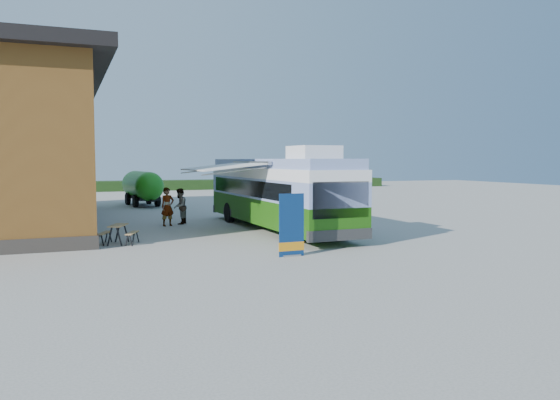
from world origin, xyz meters
name	(u,v)px	position (x,y,z in m)	size (l,w,h in m)	color
ground	(270,240)	(0.00, 0.00, 0.00)	(100.00, 100.00, 0.00)	#BCB7AD
hedge	(217,184)	(8.00, 38.00, 0.50)	(40.00, 3.00, 1.00)	#264419
bus	(277,191)	(1.42, 2.85, 1.77)	(2.83, 12.12, 3.71)	#236911
awning	(226,171)	(-1.01, 2.65, 2.69)	(2.87, 4.56, 0.53)	white
banner	(292,231)	(-0.64, -3.79, 0.85)	(0.90, 0.19, 2.07)	navy
picnic_table	(118,230)	(-5.70, 1.01, 0.55)	(1.62, 1.53, 0.73)	#AB8350
person_a	(168,207)	(-2.98, 6.03, 0.92)	(0.67, 0.44, 1.85)	#999999
person_b	(180,206)	(-2.29, 6.54, 0.88)	(0.86, 0.67, 1.77)	#999999
slurry_tanker	(142,186)	(-2.58, 18.45, 1.37)	(2.30, 6.43, 2.38)	#22911A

